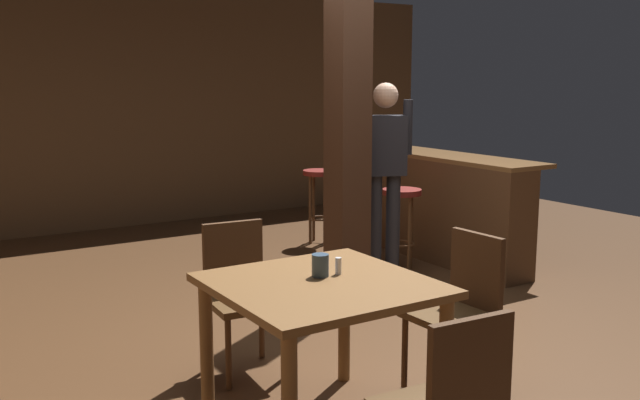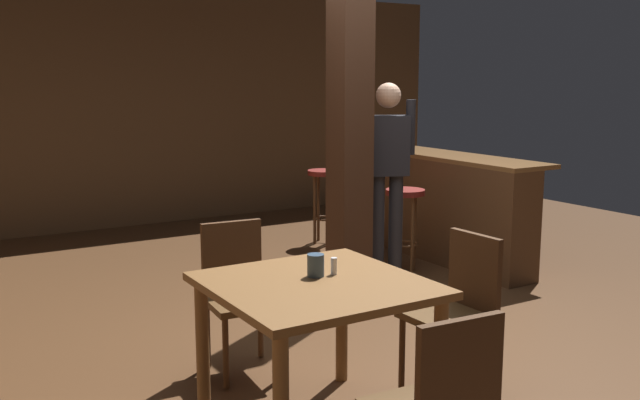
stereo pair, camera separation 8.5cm
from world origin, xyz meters
TOP-DOWN VIEW (x-y plane):
  - ground_plane at (0.00, 0.00)m, footprint 10.80×10.80m
  - wall_back at (0.00, 4.50)m, footprint 8.00×0.10m
  - pillar at (0.39, 0.85)m, footprint 0.28×0.28m
  - dining_table at (-1.03, -1.00)m, footprint 1.00×1.00m
  - chair_east at (-0.12, -1.03)m, footprint 0.43×0.43m
  - chair_north at (-1.04, -0.11)m, footprint 0.45×0.45m
  - napkin_cup at (-0.99, -0.92)m, footprint 0.09×0.09m
  - salt_shaker at (-0.89, -0.94)m, footprint 0.03×0.03m
  - standing_person at (0.81, 0.90)m, footprint 0.46×0.32m
  - bar_counter at (1.78, 1.39)m, footprint 0.56×2.34m
  - bar_stool_near at (1.19, 1.14)m, footprint 0.36×0.36m
  - bar_stool_mid at (1.17, 1.78)m, footprint 0.33×0.33m
  - bar_stool_far at (1.16, 2.50)m, footprint 0.35×0.35m

SIDE VIEW (x-z plane):
  - ground_plane at x=0.00m, z-range 0.00..0.00m
  - chair_east at x=-0.12m, z-range 0.06..0.95m
  - chair_north at x=-1.04m, z-range 0.06..0.95m
  - bar_counter at x=1.78m, z-range 0.01..1.04m
  - bar_stool_near at x=1.19m, z-range 0.19..0.96m
  - bar_stool_mid at x=1.17m, z-range 0.19..0.98m
  - bar_stool_far at x=1.16m, z-range 0.19..0.98m
  - dining_table at x=-1.03m, z-range 0.27..1.04m
  - salt_shaker at x=-0.89m, z-range 0.77..0.86m
  - napkin_cup at x=-0.99m, z-range 0.77..0.89m
  - standing_person at x=0.81m, z-range 0.14..1.86m
  - wall_back at x=0.00m, z-range 0.00..2.80m
  - pillar at x=0.39m, z-range 0.00..2.80m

